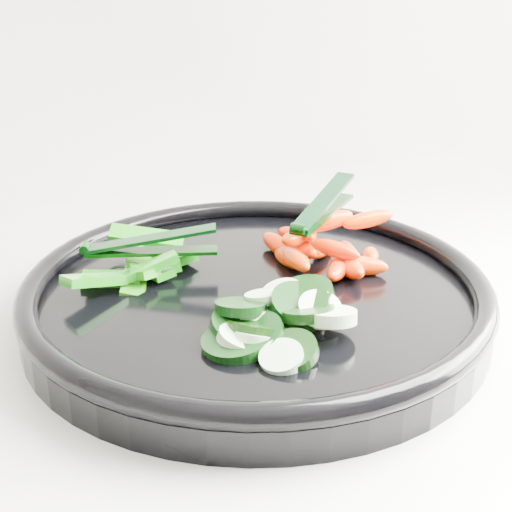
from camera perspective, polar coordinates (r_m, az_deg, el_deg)
name	(u,v)px	position (r m, az deg, el deg)	size (l,w,h in m)	color
veggie_tray	(256,295)	(0.58, 0.00, -3.17)	(0.48, 0.48, 0.04)	black
cucumber_pile	(272,323)	(0.51, 1.30, -5.37)	(0.12, 0.11, 0.04)	black
carrot_pile	(323,245)	(0.62, 5.37, 0.92)	(0.12, 0.13, 0.05)	#FF2900
pepper_pile	(139,266)	(0.61, -9.32, -0.77)	(0.12, 0.11, 0.04)	#0D6709
tong_carrot	(322,208)	(0.61, 5.31, 3.83)	(0.10, 0.08, 0.02)	black
tong_pepper	(147,245)	(0.60, -8.73, 0.85)	(0.11, 0.05, 0.02)	black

